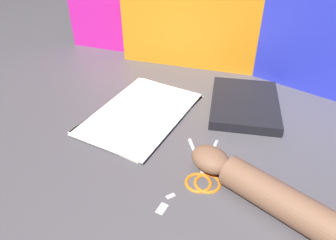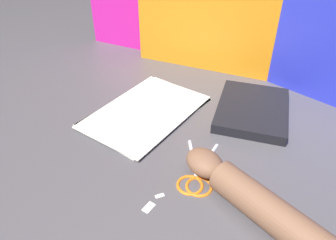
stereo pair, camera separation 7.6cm
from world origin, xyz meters
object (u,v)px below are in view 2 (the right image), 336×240
object	(u,v)px
paper_stack	(146,111)
book_closed	(252,110)
scissors	(196,176)
hand_forearm	(255,201)

from	to	relation	value
paper_stack	book_closed	xyz separation A→B (m)	(0.24, 0.16, 0.01)
paper_stack	scissors	xyz separation A→B (m)	(0.24, -0.13, 0.00)
book_closed	scissors	world-z (taller)	book_closed
paper_stack	hand_forearm	distance (m)	0.40
book_closed	scissors	bearing A→B (deg)	-90.23
paper_stack	book_closed	distance (m)	0.29
scissors	hand_forearm	distance (m)	0.14
book_closed	scissors	size ratio (longest dim) A/B	1.56
paper_stack	book_closed	world-z (taller)	book_closed
scissors	hand_forearm	size ratio (longest dim) A/B	0.53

